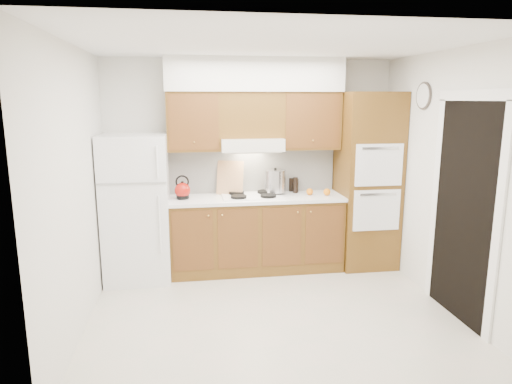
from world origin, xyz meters
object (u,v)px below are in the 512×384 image
(oven_cabinet, at_px, (367,181))
(stock_pot, at_px, (275,181))
(fridge, at_px, (137,208))
(kettle, at_px, (183,190))

(oven_cabinet, relative_size, stock_pot, 8.16)
(fridge, distance_m, stock_pot, 1.71)
(kettle, bearing_deg, fridge, -152.69)
(kettle, relative_size, stock_pot, 0.70)
(fridge, bearing_deg, stock_pot, 5.27)
(kettle, xyz_separation_m, stock_pot, (1.15, 0.10, 0.06))
(fridge, distance_m, oven_cabinet, 2.86)
(oven_cabinet, height_order, stock_pot, oven_cabinet)
(oven_cabinet, bearing_deg, kettle, 179.58)
(oven_cabinet, xyz_separation_m, stock_pot, (-1.16, 0.12, 0.00))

